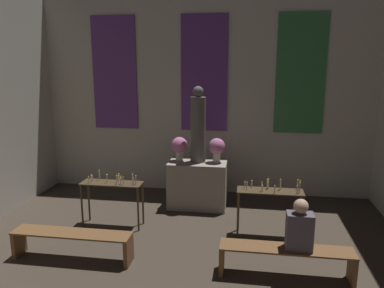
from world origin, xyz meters
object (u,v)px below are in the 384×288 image
at_px(statue, 198,127).
at_px(flower_vase_right, 217,148).
at_px(flower_vase_left, 179,146).
at_px(person_seated, 300,227).
at_px(altar, 198,184).
at_px(pew_back_left, 72,240).
at_px(pew_back_right, 286,256).
at_px(candle_rack_left, 112,190).
at_px(candle_rack_right, 270,198).

height_order(statue, flower_vase_right, statue).
xyz_separation_m(flower_vase_left, person_seated, (2.14, -2.49, -0.52)).
bearing_deg(person_seated, altar, 125.09).
bearing_deg(pew_back_left, pew_back_right, 0.00).
xyz_separation_m(flower_vase_right, person_seated, (1.36, -2.49, -0.52)).
bearing_deg(statue, pew_back_left, -122.54).
relative_size(flower_vase_left, candle_rack_left, 0.45).
xyz_separation_m(candle_rack_left, candle_rack_right, (2.83, 0.00, 0.00)).
height_order(flower_vase_right, person_seated, flower_vase_right).
relative_size(candle_rack_right, pew_back_left, 0.61).
distance_m(statue, candle_rack_right, 2.12).
bearing_deg(altar, flower_vase_left, 180.00).
xyz_separation_m(statue, person_seated, (1.75, -2.49, -0.93)).
relative_size(flower_vase_left, pew_back_left, 0.27).
bearing_deg(flower_vase_left, candle_rack_right, -33.95).
bearing_deg(person_seated, pew_back_left, 180.00).
height_order(flower_vase_left, candle_rack_left, flower_vase_left).
relative_size(altar, flower_vase_right, 2.38).
relative_size(candle_rack_left, pew_back_right, 0.61).
distance_m(flower_vase_left, person_seated, 3.33).
bearing_deg(pew_back_right, person_seated, 0.00).
bearing_deg(candle_rack_right, person_seated, -75.48).
xyz_separation_m(statue, pew_back_left, (-1.59, -2.49, -1.37)).
bearing_deg(pew_back_right, flower_vase_right, 115.76).
bearing_deg(pew_back_right, altar, 122.54).
bearing_deg(statue, pew_back_right, -57.46).
bearing_deg(flower_vase_right, candle_rack_left, -145.81).
xyz_separation_m(candle_rack_right, pew_back_right, (0.17, -1.28, -0.38)).
height_order(altar, candle_rack_left, candle_rack_left).
relative_size(statue, candle_rack_left, 1.38).
distance_m(flower_vase_left, candle_rack_right, 2.26).
bearing_deg(flower_vase_left, altar, -0.00).
distance_m(altar, statue, 1.21).
bearing_deg(statue, candle_rack_left, -139.10).
relative_size(statue, flower_vase_left, 3.08).
relative_size(flower_vase_left, person_seated, 0.69).
height_order(altar, pew_back_right, altar).
relative_size(flower_vase_right, pew_back_right, 0.27).
bearing_deg(candle_rack_left, pew_back_right, -22.96).
distance_m(altar, pew_back_left, 2.96).
distance_m(pew_back_right, person_seated, 0.47).
distance_m(flower_vase_left, candle_rack_left, 1.70).
xyz_separation_m(statue, flower_vase_right, (0.39, 0.00, -0.41)).
distance_m(statue, person_seated, 3.19).
bearing_deg(candle_rack_left, altar, 40.90).
height_order(statue, flower_vase_left, statue).
height_order(flower_vase_right, candle_rack_right, flower_vase_right).
relative_size(pew_back_right, person_seated, 2.55).
height_order(flower_vase_left, person_seated, flower_vase_left).
distance_m(statue, pew_back_right, 3.26).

